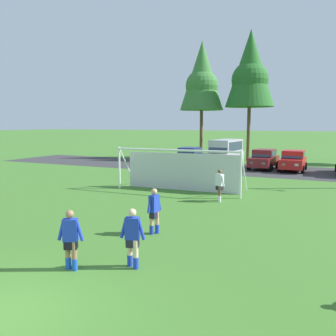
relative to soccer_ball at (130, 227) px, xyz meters
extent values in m
plane|color=#3D7028|center=(0.62, 8.96, -0.11)|extent=(400.00, 400.00, 0.00)
cube|color=#333335|center=(0.62, 19.44, -0.11)|extent=(52.00, 8.40, 0.01)
sphere|color=white|center=(0.00, 0.00, 0.00)|extent=(0.22, 0.22, 0.22)
sphere|color=black|center=(0.00, 0.00, 0.00)|extent=(0.08, 0.08, 0.08)
sphere|color=red|center=(0.06, 0.00, 0.00)|extent=(0.07, 0.07, 0.07)
cylinder|color=white|center=(2.32, 7.30, 1.11)|extent=(0.12, 0.12, 2.44)
cylinder|color=white|center=(-4.99, 6.95, 1.11)|extent=(0.12, 0.12, 2.44)
cylinder|color=white|center=(-1.34, 7.13, 2.33)|extent=(7.32, 0.47, 0.12)
cylinder|color=white|center=(2.27, 8.20, 1.23)|extent=(0.18, 1.95, 2.46)
cylinder|color=white|center=(-5.04, 7.85, 1.23)|extent=(0.18, 1.95, 2.46)
cube|color=silver|center=(-1.39, 8.13, 0.99)|extent=(6.95, 0.37, 2.20)
cylinder|color=brown|center=(1.58, 6.00, 0.29)|extent=(0.14, 0.14, 0.80)
cylinder|color=brown|center=(1.48, 6.27, 0.29)|extent=(0.14, 0.14, 0.80)
cylinder|color=white|center=(1.58, 6.00, 0.05)|extent=(0.15, 0.15, 0.32)
cylinder|color=white|center=(1.48, 6.27, 0.05)|extent=(0.15, 0.15, 0.32)
cube|color=black|center=(1.53, 6.14, 0.61)|extent=(0.40, 0.35, 0.28)
cube|color=white|center=(1.53, 6.14, 0.99)|extent=(0.45, 0.38, 0.60)
sphere|color=brown|center=(1.53, 6.14, 1.42)|extent=(0.22, 0.22, 0.22)
cylinder|color=white|center=(1.74, 5.99, 0.97)|extent=(0.25, 0.18, 0.55)
cylinder|color=white|center=(1.32, 6.28, 0.97)|extent=(0.25, 0.18, 0.55)
cylinder|color=beige|center=(1.70, -2.78, 0.29)|extent=(0.14, 0.14, 0.80)
cylinder|color=beige|center=(1.93, -2.87, 0.29)|extent=(0.14, 0.14, 0.80)
cylinder|color=#1E38B7|center=(1.70, -2.78, 0.05)|extent=(0.15, 0.15, 0.32)
cylinder|color=#1E38B7|center=(1.93, -2.87, 0.05)|extent=(0.15, 0.15, 0.32)
cube|color=black|center=(1.82, -2.82, 0.61)|extent=(0.39, 0.31, 0.28)
cube|color=#1E38B7|center=(1.82, -2.82, 0.99)|extent=(0.44, 0.34, 0.60)
sphere|color=beige|center=(1.82, -2.82, 1.42)|extent=(0.22, 0.22, 0.22)
cylinder|color=#1E38B7|center=(1.57, -2.86, 0.97)|extent=(0.25, 0.16, 0.55)
cylinder|color=#1E38B7|center=(2.07, -2.79, 0.97)|extent=(0.25, 0.16, 0.55)
cylinder|color=tan|center=(0.92, -0.05, 0.29)|extent=(0.14, 0.14, 0.80)
cylinder|color=tan|center=(1.05, 0.14, 0.29)|extent=(0.14, 0.14, 0.80)
cylinder|color=#1E38B7|center=(0.92, -0.05, 0.05)|extent=(0.15, 0.15, 0.32)
cylinder|color=#1E38B7|center=(1.05, 0.14, 0.05)|extent=(0.15, 0.15, 0.32)
cube|color=black|center=(0.98, 0.04, 0.61)|extent=(0.25, 0.36, 0.28)
cube|color=#1E38B7|center=(0.98, 0.04, 0.99)|extent=(0.27, 0.40, 0.60)
sphere|color=tan|center=(0.98, 0.04, 1.42)|extent=(0.22, 0.22, 0.22)
cylinder|color=#1E38B7|center=(0.92, -0.20, 0.97)|extent=(0.11, 0.24, 0.55)
cylinder|color=#1E38B7|center=(1.05, 0.29, 0.97)|extent=(0.11, 0.24, 0.55)
cylinder|color=#936B4C|center=(0.29, -3.65, 0.29)|extent=(0.14, 0.14, 0.80)
cylinder|color=#936B4C|center=(0.52, -3.66, 0.29)|extent=(0.14, 0.14, 0.80)
cylinder|color=blue|center=(0.29, -3.65, 0.05)|extent=(0.15, 0.15, 0.32)
cylinder|color=blue|center=(0.52, -3.66, 0.05)|extent=(0.15, 0.15, 0.32)
cube|color=black|center=(0.40, -3.65, 0.61)|extent=(0.40, 0.35, 0.28)
cube|color=#1E38B7|center=(0.40, -3.65, 0.99)|extent=(0.45, 0.39, 0.60)
sphere|color=#936B4C|center=(0.40, -3.65, 1.42)|extent=(0.22, 0.22, 0.22)
cylinder|color=#1E38B7|center=(0.16, -3.73, 0.97)|extent=(0.25, 0.18, 0.55)
cylinder|color=#1E38B7|center=(0.64, -3.58, 0.97)|extent=(0.25, 0.18, 0.55)
cube|color=navy|center=(-5.61, 19.88, 0.59)|extent=(1.87, 4.23, 0.76)
cube|color=navy|center=(-5.60, 20.03, 1.29)|extent=(1.69, 2.13, 0.64)
cube|color=#28384C|center=(-5.62, 19.06, 1.27)|extent=(1.53, 0.34, 0.55)
cube|color=#28384C|center=(-4.77, 20.02, 1.29)|extent=(0.07, 1.79, 0.45)
cube|color=white|center=(-5.14, 17.82, 0.64)|extent=(0.28, 0.08, 0.20)
cube|color=white|center=(-6.13, 17.83, 0.64)|extent=(0.28, 0.08, 0.20)
cube|color=#B21414|center=(-5.08, 21.93, 0.64)|extent=(0.28, 0.08, 0.20)
cube|color=#B21414|center=(-6.07, 21.95, 0.64)|extent=(0.28, 0.08, 0.20)
cylinder|color=black|center=(-4.73, 18.57, 0.21)|extent=(0.25, 0.64, 0.64)
cylinder|color=black|center=(-6.53, 18.60, 0.21)|extent=(0.25, 0.64, 0.64)
cylinder|color=black|center=(-4.69, 21.17, 0.21)|extent=(0.25, 0.64, 0.64)
cylinder|color=black|center=(-6.49, 21.20, 0.21)|extent=(0.25, 0.64, 0.64)
cube|color=#B2B2BC|center=(-2.12, 19.92, 0.76)|extent=(2.33, 4.94, 1.10)
cube|color=#B2B2BC|center=(-2.11, 20.12, 1.86)|extent=(2.12, 4.23, 1.10)
cube|color=#28384C|center=(-2.26, 18.16, 1.84)|extent=(1.70, 0.59, 0.91)
cube|color=#28384C|center=(-1.20, 20.05, 1.86)|extent=(0.32, 3.48, 0.77)
cube|color=white|center=(-1.77, 17.53, 0.81)|extent=(0.29, 0.10, 0.20)
cube|color=white|center=(-2.85, 17.61, 0.81)|extent=(0.29, 0.10, 0.20)
cube|color=#B21414|center=(-1.40, 22.23, 0.81)|extent=(0.29, 0.10, 0.20)
cube|color=#B21414|center=(-2.48, 22.32, 0.81)|extent=(0.29, 0.10, 0.20)
cylinder|color=black|center=(-1.27, 18.36, 0.21)|extent=(0.29, 0.66, 0.64)
cylinder|color=black|center=(-3.22, 18.52, 0.21)|extent=(0.29, 0.66, 0.64)
cylinder|color=black|center=(-1.03, 21.33, 0.21)|extent=(0.29, 0.66, 0.64)
cylinder|color=black|center=(-2.98, 21.48, 0.21)|extent=(0.29, 0.66, 0.64)
cube|color=maroon|center=(1.25, 20.21, 0.59)|extent=(2.11, 4.32, 0.76)
cube|color=maroon|center=(1.26, 20.36, 1.29)|extent=(1.81, 2.22, 0.64)
cube|color=#28384C|center=(1.19, 19.39, 1.27)|extent=(1.55, 0.43, 0.55)
cube|color=#28384C|center=(2.10, 20.30, 1.29)|extent=(0.17, 1.78, 0.45)
cube|color=white|center=(1.59, 18.12, 0.64)|extent=(0.29, 0.10, 0.20)
cube|color=white|center=(0.60, 18.19, 0.64)|extent=(0.29, 0.10, 0.20)
cube|color=#B21414|center=(1.90, 22.23, 0.64)|extent=(0.29, 0.10, 0.20)
cube|color=#B21414|center=(0.91, 22.30, 0.64)|extent=(0.29, 0.10, 0.20)
cylinder|color=black|center=(2.05, 18.84, 0.21)|extent=(0.29, 0.66, 0.64)
cylinder|color=black|center=(0.25, 18.98, 0.21)|extent=(0.29, 0.66, 0.64)
cylinder|color=black|center=(2.24, 21.44, 0.21)|extent=(0.29, 0.66, 0.64)
cylinder|color=black|center=(0.45, 21.57, 0.21)|extent=(0.29, 0.66, 0.64)
cube|color=red|center=(3.69, 20.00, 0.59)|extent=(1.85, 4.22, 0.76)
cube|color=red|center=(3.69, 20.15, 1.29)|extent=(1.68, 2.12, 0.64)
cube|color=#28384C|center=(3.68, 19.18, 1.27)|extent=(1.53, 0.34, 0.55)
cube|color=#28384C|center=(4.53, 20.14, 1.29)|extent=(0.06, 1.79, 0.45)
cube|color=white|center=(4.16, 17.93, 0.64)|extent=(0.28, 0.08, 0.20)
cube|color=white|center=(3.17, 17.94, 0.64)|extent=(0.28, 0.08, 0.20)
cube|color=#B21414|center=(4.21, 22.05, 0.64)|extent=(0.28, 0.08, 0.20)
cube|color=#B21414|center=(3.22, 22.06, 0.64)|extent=(0.28, 0.08, 0.20)
cylinder|color=black|center=(4.57, 18.68, 0.21)|extent=(0.25, 0.64, 0.64)
cylinder|color=black|center=(2.77, 18.71, 0.21)|extent=(0.25, 0.64, 0.64)
cylinder|color=black|center=(4.60, 21.29, 0.21)|extent=(0.25, 0.64, 0.64)
cylinder|color=black|center=(2.80, 21.31, 0.21)|extent=(0.25, 0.64, 0.64)
cylinder|color=brown|center=(-7.20, 27.53, 2.65)|extent=(0.36, 0.36, 5.52)
cone|color=#387533|center=(-7.20, 27.53, 9.27)|extent=(4.96, 4.96, 7.72)
sphere|color=#387533|center=(-7.20, 27.53, 8.11)|extent=(3.72, 3.72, 3.72)
cylinder|color=brown|center=(-1.68, 27.25, 2.77)|extent=(0.36, 0.36, 5.76)
cone|color=#236023|center=(-1.68, 27.25, 9.68)|extent=(5.18, 5.18, 8.06)
sphere|color=#236023|center=(-1.68, 27.25, 8.47)|extent=(3.89, 3.89, 3.89)
camera|label=1|loc=(6.56, -10.62, 3.77)|focal=37.14mm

